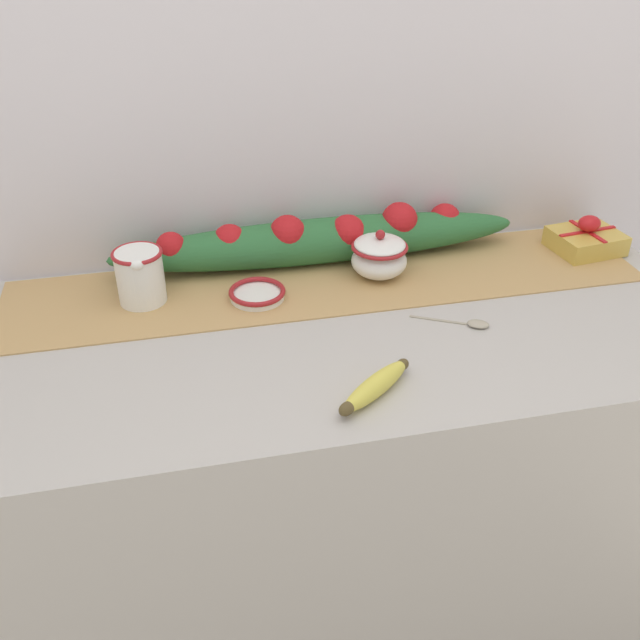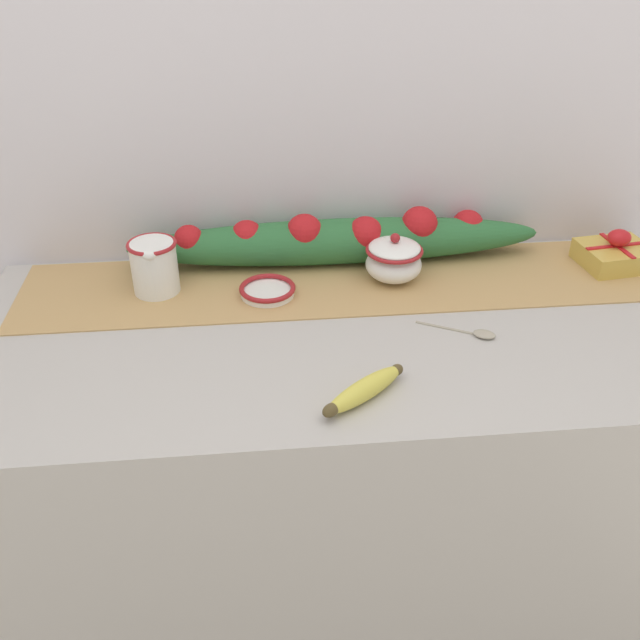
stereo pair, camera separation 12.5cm
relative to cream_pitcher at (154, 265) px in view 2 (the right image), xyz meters
The scene contains 11 objects.
ground_plane 1.05m from the cream_pitcher, 24.82° to the right, with size 12.00×12.00×0.00m, color #B2A899.
countertop 0.66m from the cream_pitcher, 24.82° to the right, with size 1.42×0.64×0.90m, color #B7B2AD.
back_wall 0.47m from the cream_pitcher, 24.09° to the left, with size 2.22×0.04×2.40m, color silver.
table_runner 0.38m from the cream_pitcher, ahead, with size 1.31×0.28×0.00m, color tan.
cream_pitcher is the anchor object (origin of this frame).
sugar_bowl 0.48m from the cream_pitcher, ahead, with size 0.12×0.12×0.10m.
small_dish 0.23m from the cream_pitcher, 10.50° to the right, with size 0.11×0.11×0.02m.
banana 0.53m from the cream_pitcher, 46.85° to the right, with size 0.16×0.13×0.03m.
spoon 0.64m from the cream_pitcher, 20.54° to the right, with size 0.14×0.08×0.01m.
gift_box 0.97m from the cream_pitcher, ahead, with size 0.16×0.14×0.08m.
poinsettia_garland 0.39m from the cream_pitcher, 13.26° to the left, with size 0.88×0.11×0.12m.
Camera 2 is at (-0.17, -1.11, 1.62)m, focal length 40.00 mm.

